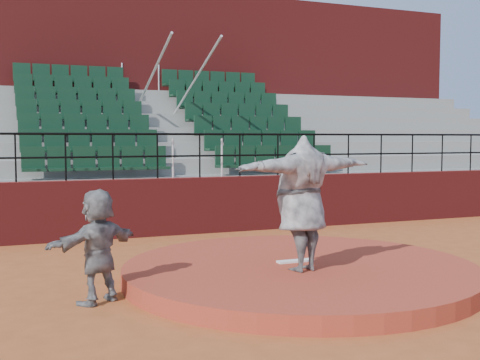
% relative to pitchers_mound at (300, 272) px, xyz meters
% --- Properties ---
extents(ground, '(90.00, 90.00, 0.00)m').
position_rel_pitchers_mound_xyz_m(ground, '(0.00, 0.00, -0.12)').
color(ground, '#A24E24').
rests_on(ground, ground).
extents(pitchers_mound, '(5.50, 5.50, 0.25)m').
position_rel_pitchers_mound_xyz_m(pitchers_mound, '(0.00, 0.00, 0.00)').
color(pitchers_mound, '#A23824').
rests_on(pitchers_mound, ground).
extents(pitching_rubber, '(0.60, 0.15, 0.03)m').
position_rel_pitchers_mound_xyz_m(pitching_rubber, '(0.00, 0.15, 0.14)').
color(pitching_rubber, white).
rests_on(pitching_rubber, pitchers_mound).
extents(boundary_wall, '(24.00, 0.30, 1.30)m').
position_rel_pitchers_mound_xyz_m(boundary_wall, '(0.00, 5.00, 0.53)').
color(boundary_wall, maroon).
rests_on(boundary_wall, ground).
extents(wall_railing, '(24.04, 0.05, 1.03)m').
position_rel_pitchers_mound_xyz_m(wall_railing, '(0.00, 5.00, 1.90)').
color(wall_railing, black).
rests_on(wall_railing, boundary_wall).
extents(seating_deck, '(24.00, 5.97, 4.63)m').
position_rel_pitchers_mound_xyz_m(seating_deck, '(0.00, 8.65, 1.32)').
color(seating_deck, gray).
rests_on(seating_deck, ground).
extents(press_box_facade, '(24.00, 3.00, 7.10)m').
position_rel_pitchers_mound_xyz_m(press_box_facade, '(0.00, 12.60, 3.43)').
color(press_box_facade, maroon).
rests_on(press_box_facade, ground).
extents(pitcher, '(2.55, 1.20, 2.00)m').
position_rel_pitchers_mound_xyz_m(pitcher, '(-0.20, -0.43, 1.13)').
color(pitcher, black).
rests_on(pitcher, pitchers_mound).
extents(fielder, '(1.46, 1.11, 1.54)m').
position_rel_pitchers_mound_xyz_m(fielder, '(-3.12, -0.17, 0.65)').
color(fielder, black).
rests_on(fielder, ground).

